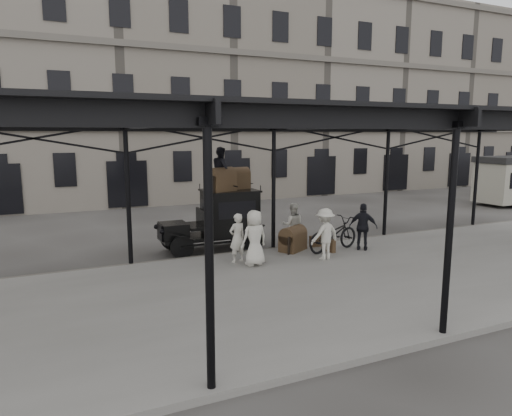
{
  "coord_description": "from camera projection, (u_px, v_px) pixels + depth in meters",
  "views": [
    {
      "loc": [
        -7.14,
        -12.26,
        4.17
      ],
      "look_at": [
        -0.86,
        1.6,
        1.7
      ],
      "focal_mm": 32.0,
      "sensor_mm": 36.0,
      "label": 1
    }
  ],
  "objects": [
    {
      "name": "steamer_trunk_roof_near",
      "position": [
        221.0,
        181.0,
        16.04
      ],
      "size": [
        1.1,
        0.88,
        0.7
      ],
      "primitive_type": null,
      "rotation": [
        0.0,
        0.0,
        0.36
      ],
      "color": "#4A3522",
      "rests_on": "taxi"
    },
    {
      "name": "porter_roof",
      "position": [
        221.0,
        169.0,
        16.13
      ],
      "size": [
        0.67,
        0.82,
        1.55
      ],
      "primitive_type": "imported",
      "rotation": [
        0.0,
        0.0,
        1.46
      ],
      "color": "black",
      "rests_on": "taxi"
    },
    {
      "name": "porter_right",
      "position": [
        325.0,
        234.0,
        14.73
      ],
      "size": [
        1.17,
        0.81,
        1.67
      ],
      "primitive_type": "imported",
      "rotation": [
        0.0,
        0.0,
        3.33
      ],
      "color": "beige",
      "rests_on": "platform"
    },
    {
      "name": "steamer_trunk_platform",
      "position": [
        293.0,
        240.0,
        15.88
      ],
      "size": [
        1.15,
        1.02,
        0.72
      ],
      "primitive_type": null,
      "rotation": [
        0.0,
        0.0,
        0.54
      ],
      "color": "#4A3522",
      "rests_on": "platform"
    },
    {
      "name": "wicker_hamper",
      "position": [
        295.0,
        241.0,
        16.26
      ],
      "size": [
        0.68,
        0.56,
        0.5
      ],
      "primitive_type": "cube",
      "rotation": [
        0.0,
        0.0,
        0.2
      ],
      "color": "brown",
      "rests_on": "platform"
    },
    {
      "name": "platform",
      "position": [
        337.0,
        282.0,
        12.79
      ],
      "size": [
        28.0,
        8.0,
        0.15
      ],
      "primitive_type": "cube",
      "color": "slate",
      "rests_on": "ground"
    },
    {
      "name": "suitcase_flat",
      "position": [
        317.0,
        241.0,
        16.48
      ],
      "size": [
        0.61,
        0.19,
        0.4
      ],
      "primitive_type": "cube",
      "rotation": [
        0.0,
        0.0,
        -0.06
      ],
      "color": "#4A3522",
      "rests_on": "platform"
    },
    {
      "name": "building_frontage",
      "position": [
        164.0,
        90.0,
        29.67
      ],
      "size": [
        64.0,
        8.0,
        14.0
      ],
      "primitive_type": "cube",
      "color": "slate",
      "rests_on": "ground"
    },
    {
      "name": "ground",
      "position": [
        301.0,
        266.0,
        14.6
      ],
      "size": [
        120.0,
        120.0,
        0.0
      ],
      "primitive_type": "plane",
      "color": "#383533",
      "rests_on": "ground"
    },
    {
      "name": "suitcase_upright",
      "position": [
        329.0,
        245.0,
        15.8
      ],
      "size": [
        0.21,
        0.61,
        0.45
      ],
      "primitive_type": "cube",
      "rotation": [
        0.0,
        0.0,
        0.1
      ],
      "color": "#4A3522",
      "rests_on": "platform"
    },
    {
      "name": "porter_midleft",
      "position": [
        293.0,
        225.0,
        16.34
      ],
      "size": [
        0.94,
        0.85,
        1.59
      ],
      "primitive_type": "imported",
      "rotation": [
        0.0,
        0.0,
        2.75
      ],
      "color": "beige",
      "rests_on": "platform"
    },
    {
      "name": "porter_official",
      "position": [
        363.0,
        227.0,
        15.88
      ],
      "size": [
        0.99,
        0.94,
        1.65
      ],
      "primitive_type": "imported",
      "rotation": [
        0.0,
        0.0,
        2.42
      ],
      "color": "black",
      "rests_on": "platform"
    },
    {
      "name": "porter_left",
      "position": [
        237.0,
        238.0,
        14.38
      ],
      "size": [
        0.64,
        0.48,
        1.57
      ],
      "primitive_type": "imported",
      "rotation": [
        0.0,
        0.0,
        3.35
      ],
      "color": "beige",
      "rests_on": "platform"
    },
    {
      "name": "bicycle",
      "position": [
        333.0,
        234.0,
        15.81
      ],
      "size": [
        2.36,
        1.25,
        1.18
      ],
      "primitive_type": "imported",
      "rotation": [
        0.0,
        0.0,
        1.79
      ],
      "color": "black",
      "rests_on": "platform"
    },
    {
      "name": "porter_centre",
      "position": [
        254.0,
        238.0,
        14.03
      ],
      "size": [
        0.91,
        0.66,
        1.73
      ],
      "primitive_type": "imported",
      "rotation": [
        0.0,
        0.0,
        3.27
      ],
      "color": "silver",
      "rests_on": "platform"
    },
    {
      "name": "steamer_trunk_roof_far",
      "position": [
        236.0,
        180.0,
        16.75
      ],
      "size": [
        0.96,
        0.66,
        0.66
      ],
      "primitive_type": null,
      "rotation": [
        0.0,
        0.0,
        0.13
      ],
      "color": "#4A3522",
      "rests_on": "taxi"
    },
    {
      "name": "taxi",
      "position": [
        222.0,
        217.0,
        16.51
      ],
      "size": [
        3.65,
        1.55,
        2.18
      ],
      "color": "black",
      "rests_on": "ground"
    },
    {
      "name": "canopy",
      "position": [
        336.0,
        118.0,
        12.32
      ],
      "size": [
        22.5,
        9.0,
        4.74
      ],
      "color": "black",
      "rests_on": "ground"
    }
  ]
}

